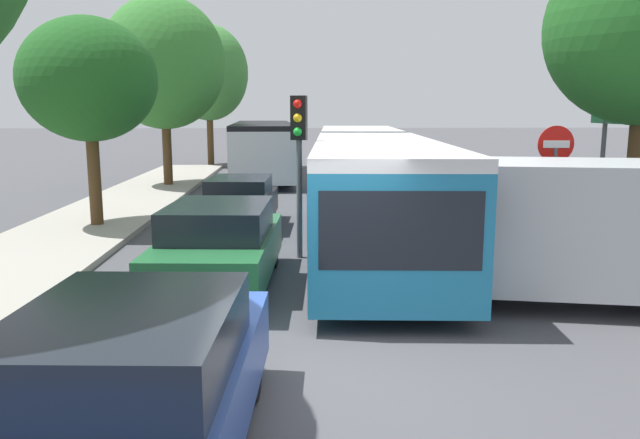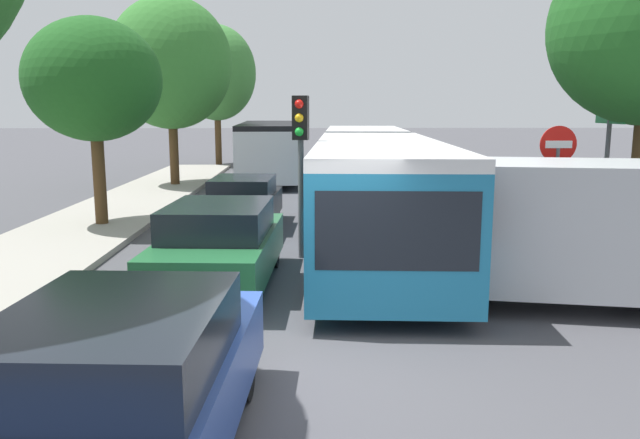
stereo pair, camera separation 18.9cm
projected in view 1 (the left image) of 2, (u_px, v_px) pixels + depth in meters
ground_plane at (315, 378)px, 7.34m from camera, size 200.00×200.00×0.00m
kerb_strip_left at (103, 216)px, 18.09m from camera, size 3.20×32.29×0.14m
articulated_bus at (367, 174)px, 16.49m from camera, size 3.44×16.83×2.48m
city_bus_rear at (263, 146)px, 28.96m from camera, size 3.14×11.75×2.51m
queued_car_blue at (133, 391)px, 5.27m from camera, size 2.09×4.49×1.53m
queued_car_green at (220, 245)px, 10.97m from camera, size 2.06×4.42×1.51m
queued_car_black at (240, 203)px, 16.44m from camera, size 1.87×4.02×1.37m
white_van at (582, 229)px, 9.93m from camera, size 5.27×2.83×2.31m
traffic_light at (299, 140)px, 12.87m from camera, size 0.36×0.38×3.40m
no_entry_sign at (554, 175)px, 11.97m from camera, size 0.70×0.08×2.82m
direction_sign_post at (604, 136)px, 13.57m from camera, size 0.13×1.40×3.60m
tree_left_mid at (88, 80)px, 15.81m from camera, size 3.45×3.45×5.44m
tree_left_far at (163, 63)px, 24.36m from camera, size 4.81×4.81×7.48m
tree_left_distant at (208, 73)px, 34.56m from camera, size 4.39×4.39×7.74m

